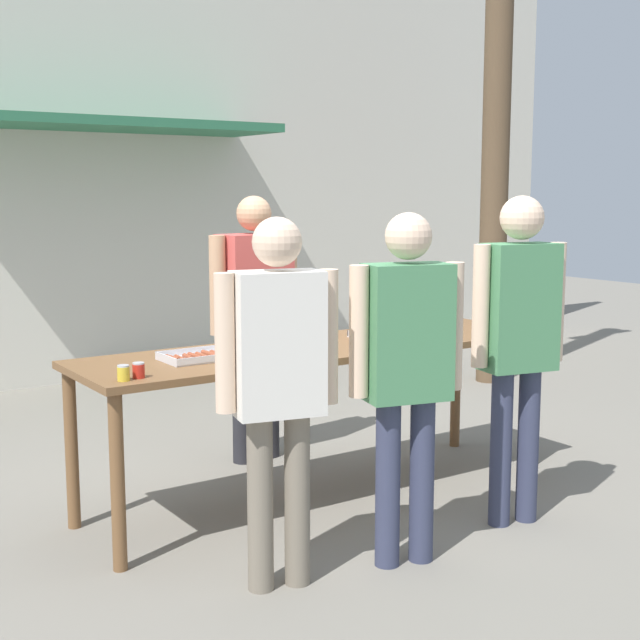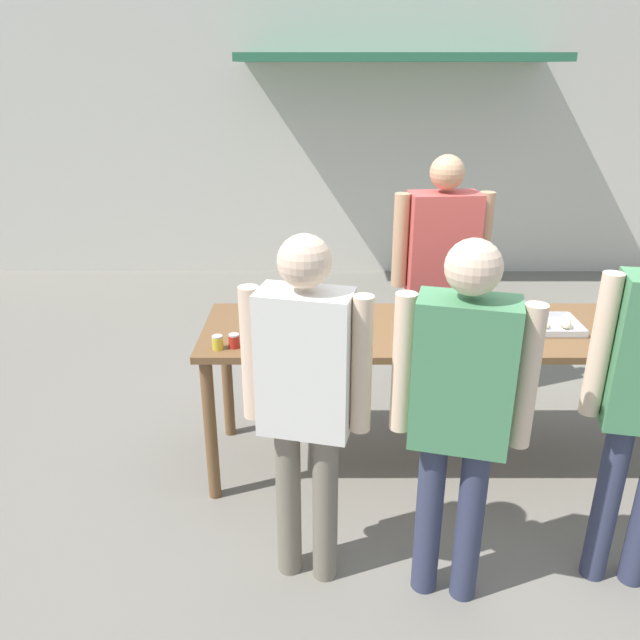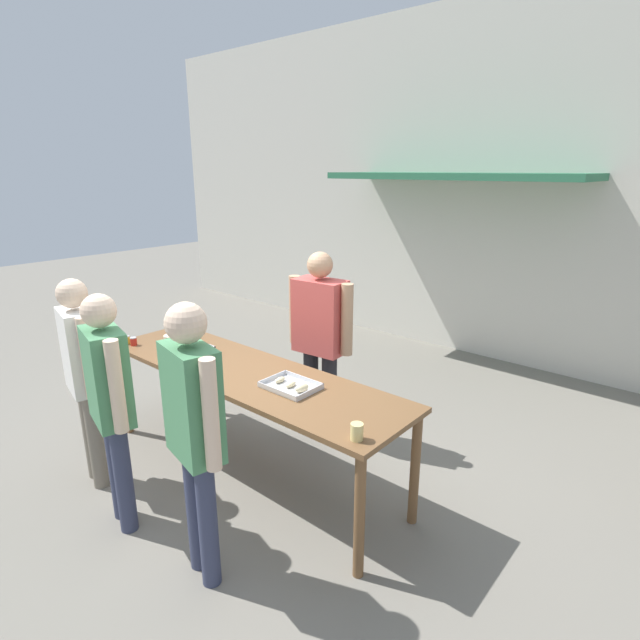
{
  "view_description": "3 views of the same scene",
  "coord_description": "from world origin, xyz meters",
  "px_view_note": "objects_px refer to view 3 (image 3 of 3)",
  "views": [
    {
      "loc": [
        -2.89,
        -4.27,
        1.83
      ],
      "look_at": [
        0.0,
        0.0,
        1.07
      ],
      "focal_mm": 50.0,
      "sensor_mm": 36.0,
      "label": 1
    },
    {
      "loc": [
        -0.79,
        -3.31,
        2.33
      ],
      "look_at": [
        -0.77,
        -0.0,
        0.97
      ],
      "focal_mm": 35.0,
      "sensor_mm": 36.0,
      "label": 2
    },
    {
      "loc": [
        2.89,
        -2.45,
        2.49
      ],
      "look_at": [
        0.06,
        0.86,
        1.16
      ],
      "focal_mm": 28.0,
      "sensor_mm": 36.0,
      "label": 3
    }
  ],
  "objects_px": {
    "condiment_jar_ketchup": "(134,341)",
    "food_tray_buns": "(292,386)",
    "person_customer_with_cup": "(194,421)",
    "person_customer_holding_hotdog": "(83,365)",
    "person_customer_waiting_in_line": "(110,393)",
    "condiment_jar_mustard": "(127,340)",
    "beer_cup": "(357,432)",
    "food_tray_sausages": "(189,348)",
    "person_server_behind_table": "(320,331)"
  },
  "relations": [
    {
      "from": "condiment_jar_ketchup",
      "to": "person_server_behind_table",
      "type": "xyz_separation_m",
      "value": [
        1.3,
        1.13,
        0.1
      ]
    },
    {
      "from": "person_customer_holding_hotdog",
      "to": "person_server_behind_table",
      "type": "bearing_deg",
      "value": -103.69
    },
    {
      "from": "person_customer_holding_hotdog",
      "to": "person_customer_with_cup",
      "type": "bearing_deg",
      "value": -168.16
    },
    {
      "from": "person_server_behind_table",
      "to": "condiment_jar_ketchup",
      "type": "bearing_deg",
      "value": -144.08
    },
    {
      "from": "person_customer_with_cup",
      "to": "person_customer_holding_hotdog",
      "type": "bearing_deg",
      "value": 10.48
    },
    {
      "from": "person_customer_holding_hotdog",
      "to": "person_customer_with_cup",
      "type": "xyz_separation_m",
      "value": [
        1.49,
        -0.04,
        0.06
      ]
    },
    {
      "from": "person_customer_with_cup",
      "to": "person_customer_waiting_in_line",
      "type": "height_order",
      "value": "person_customer_with_cup"
    },
    {
      "from": "food_tray_buns",
      "to": "person_customer_holding_hotdog",
      "type": "bearing_deg",
      "value": -146.23
    },
    {
      "from": "food_tray_sausages",
      "to": "person_server_behind_table",
      "type": "relative_size",
      "value": 0.24
    },
    {
      "from": "condiment_jar_mustard",
      "to": "beer_cup",
      "type": "relative_size",
      "value": 0.73
    },
    {
      "from": "beer_cup",
      "to": "person_customer_holding_hotdog",
      "type": "bearing_deg",
      "value": -163.61
    },
    {
      "from": "food_tray_sausages",
      "to": "food_tray_buns",
      "type": "bearing_deg",
      "value": 0.02
    },
    {
      "from": "food_tray_buns",
      "to": "person_customer_with_cup",
      "type": "xyz_separation_m",
      "value": [
        0.13,
        -0.95,
        0.15
      ]
    },
    {
      "from": "food_tray_sausages",
      "to": "food_tray_buns",
      "type": "distance_m",
      "value": 1.29
    },
    {
      "from": "condiment_jar_ketchup",
      "to": "person_customer_with_cup",
      "type": "bearing_deg",
      "value": -19.92
    },
    {
      "from": "condiment_jar_ketchup",
      "to": "person_customer_holding_hotdog",
      "type": "relative_size",
      "value": 0.04
    },
    {
      "from": "food_tray_buns",
      "to": "condiment_jar_ketchup",
      "type": "relative_size",
      "value": 5.18
    },
    {
      "from": "food_tray_sausages",
      "to": "beer_cup",
      "type": "height_order",
      "value": "beer_cup"
    },
    {
      "from": "person_server_behind_table",
      "to": "condiment_jar_mustard",
      "type": "bearing_deg",
      "value": -145.38
    },
    {
      "from": "food_tray_buns",
      "to": "person_customer_waiting_in_line",
      "type": "height_order",
      "value": "person_customer_waiting_in_line"
    },
    {
      "from": "beer_cup",
      "to": "person_customer_waiting_in_line",
      "type": "bearing_deg",
      "value": -153.55
    },
    {
      "from": "food_tray_buns",
      "to": "person_server_behind_table",
      "type": "distance_m",
      "value": 0.99
    },
    {
      "from": "person_customer_waiting_in_line",
      "to": "condiment_jar_mustard",
      "type": "bearing_deg",
      "value": -18.8
    },
    {
      "from": "person_customer_holding_hotdog",
      "to": "food_tray_sausages",
      "type": "bearing_deg",
      "value": -81.72
    },
    {
      "from": "food_tray_sausages",
      "to": "condiment_jar_mustard",
      "type": "relative_size",
      "value": 5.57
    },
    {
      "from": "person_customer_with_cup",
      "to": "condiment_jar_ketchup",
      "type": "bearing_deg",
      "value": -8.01
    },
    {
      "from": "person_customer_with_cup",
      "to": "food_tray_sausages",
      "type": "bearing_deg",
      "value": -22.02
    },
    {
      "from": "food_tray_sausages",
      "to": "person_customer_with_cup",
      "type": "xyz_separation_m",
      "value": [
        1.41,
        -0.95,
        0.15
      ]
    },
    {
      "from": "person_server_behind_table",
      "to": "person_customer_waiting_in_line",
      "type": "bearing_deg",
      "value": -102.63
    },
    {
      "from": "food_tray_sausages",
      "to": "food_tray_buns",
      "type": "xyz_separation_m",
      "value": [
        1.29,
        0.0,
        0.0
      ]
    },
    {
      "from": "person_customer_with_cup",
      "to": "person_customer_waiting_in_line",
      "type": "xyz_separation_m",
      "value": [
        -0.84,
        -0.08,
        -0.05
      ]
    },
    {
      "from": "person_server_behind_table",
      "to": "person_customer_waiting_in_line",
      "type": "distance_m",
      "value": 1.91
    },
    {
      "from": "food_tray_sausages",
      "to": "person_server_behind_table",
      "type": "xyz_separation_m",
      "value": [
        0.82,
        0.86,
        0.12
      ]
    },
    {
      "from": "condiment_jar_mustard",
      "to": "person_server_behind_table",
      "type": "bearing_deg",
      "value": 39.64
    },
    {
      "from": "person_server_behind_table",
      "to": "person_customer_with_cup",
      "type": "relative_size",
      "value": 0.99
    },
    {
      "from": "food_tray_buns",
      "to": "person_customer_with_cup",
      "type": "distance_m",
      "value": 0.97
    },
    {
      "from": "food_tray_buns",
      "to": "food_tray_sausages",
      "type": "bearing_deg",
      "value": -179.98
    },
    {
      "from": "food_tray_buns",
      "to": "beer_cup",
      "type": "xyz_separation_m",
      "value": [
        0.8,
        -0.28,
        0.03
      ]
    },
    {
      "from": "person_customer_holding_hotdog",
      "to": "food_tray_buns",
      "type": "bearing_deg",
      "value": -132.97
    },
    {
      "from": "condiment_jar_ketchup",
      "to": "food_tray_sausages",
      "type": "bearing_deg",
      "value": 29.08
    },
    {
      "from": "condiment_jar_ketchup",
      "to": "person_customer_with_cup",
      "type": "height_order",
      "value": "person_customer_with_cup"
    },
    {
      "from": "person_customer_holding_hotdog",
      "to": "person_customer_waiting_in_line",
      "type": "bearing_deg",
      "value": -176.98
    },
    {
      "from": "food_tray_buns",
      "to": "person_customer_waiting_in_line",
      "type": "relative_size",
      "value": 0.23
    },
    {
      "from": "condiment_jar_mustard",
      "to": "food_tray_buns",
      "type": "bearing_deg",
      "value": 8.78
    },
    {
      "from": "condiment_jar_ketchup",
      "to": "food_tray_buns",
      "type": "bearing_deg",
      "value": 8.57
    },
    {
      "from": "food_tray_sausages",
      "to": "beer_cup",
      "type": "bearing_deg",
      "value": -7.51
    },
    {
      "from": "beer_cup",
      "to": "person_server_behind_table",
      "type": "xyz_separation_m",
      "value": [
        -1.27,
        1.14,
        0.08
      ]
    },
    {
      "from": "food_tray_sausages",
      "to": "person_customer_waiting_in_line",
      "type": "bearing_deg",
      "value": -61.03
    },
    {
      "from": "food_tray_buns",
      "to": "person_customer_holding_hotdog",
      "type": "relative_size",
      "value": 0.23
    },
    {
      "from": "food_tray_sausages",
      "to": "food_tray_buns",
      "type": "relative_size",
      "value": 1.08
    }
  ]
}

